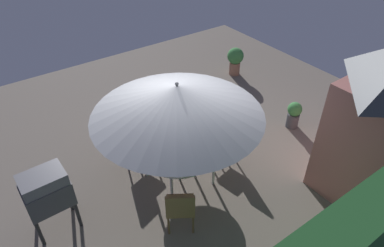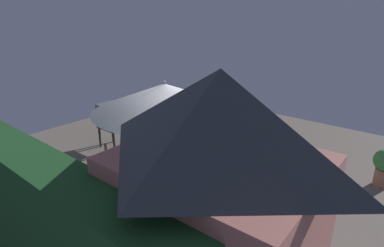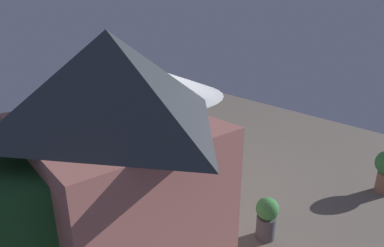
{
  "view_description": "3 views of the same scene",
  "coord_description": "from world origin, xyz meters",
  "px_view_note": "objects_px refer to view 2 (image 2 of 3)",
  "views": [
    {
      "loc": [
        3.02,
        4.32,
        4.86
      ],
      "look_at": [
        0.24,
        0.39,
        1.26
      ],
      "focal_mm": 31.91,
      "sensor_mm": 36.0,
      "label": 1
    },
    {
      "loc": [
        -3.75,
        4.67,
        3.42
      ],
      "look_at": [
        0.1,
        -0.0,
        1.27
      ],
      "focal_mm": 28.95,
      "sensor_mm": 36.0,
      "label": 2
    },
    {
      "loc": [
        -4.9,
        3.74,
        3.1
      ],
      "look_at": [
        -0.14,
        -0.17,
        0.99
      ],
      "focal_mm": 29.56,
      "sensor_mm": 36.0,
      "label": 3
    }
  ],
  "objects_px": {
    "garden_shed": "(216,218)",
    "chair_far_side": "(217,169)",
    "potted_plant_by_shed": "(307,224)",
    "bbq_grill": "(112,118)",
    "patio_table": "(166,150)",
    "patio_umbrella": "(165,97)",
    "chair_near_shed": "(114,164)",
    "chair_toward_hedge": "(187,137)"
  },
  "relations": [
    {
      "from": "patio_umbrella",
      "to": "bbq_grill",
      "type": "height_order",
      "value": "patio_umbrella"
    },
    {
      "from": "chair_near_shed",
      "to": "bbq_grill",
      "type": "bearing_deg",
      "value": -36.34
    },
    {
      "from": "garden_shed",
      "to": "chair_toward_hedge",
      "type": "distance_m",
      "value": 4.71
    },
    {
      "from": "patio_umbrella",
      "to": "chair_toward_hedge",
      "type": "xyz_separation_m",
      "value": [
        0.36,
        -1.12,
        -1.31
      ]
    },
    {
      "from": "chair_far_side",
      "to": "potted_plant_by_shed",
      "type": "bearing_deg",
      "value": 170.77
    },
    {
      "from": "garden_shed",
      "to": "chair_far_side",
      "type": "relative_size",
      "value": 3.33
    },
    {
      "from": "patio_table",
      "to": "chair_far_side",
      "type": "distance_m",
      "value": 1.21
    },
    {
      "from": "patio_table",
      "to": "patio_umbrella",
      "type": "bearing_deg",
      "value": -123.69
    },
    {
      "from": "chair_far_side",
      "to": "patio_table",
      "type": "bearing_deg",
      "value": 10.72
    },
    {
      "from": "patio_table",
      "to": "potted_plant_by_shed",
      "type": "xyz_separation_m",
      "value": [
        -3.1,
        0.09,
        -0.32
      ]
    },
    {
      "from": "bbq_grill",
      "to": "potted_plant_by_shed",
      "type": "bearing_deg",
      "value": 175.93
    },
    {
      "from": "garden_shed",
      "to": "patio_umbrella",
      "type": "xyz_separation_m",
      "value": [
        2.83,
        -2.2,
        0.3
      ]
    },
    {
      "from": "chair_far_side",
      "to": "chair_toward_hedge",
      "type": "relative_size",
      "value": 1.0
    },
    {
      "from": "chair_far_side",
      "to": "potted_plant_by_shed",
      "type": "height_order",
      "value": "chair_far_side"
    },
    {
      "from": "patio_table",
      "to": "garden_shed",
      "type": "bearing_deg",
      "value": 142.1
    },
    {
      "from": "patio_umbrella",
      "to": "chair_near_shed",
      "type": "xyz_separation_m",
      "value": [
        0.6,
        0.94,
        -1.31
      ]
    },
    {
      "from": "bbq_grill",
      "to": "chair_toward_hedge",
      "type": "xyz_separation_m",
      "value": [
        -1.91,
        -0.82,
        -0.33
      ]
    },
    {
      "from": "patio_table",
      "to": "patio_umbrella",
      "type": "relative_size",
      "value": 0.45
    },
    {
      "from": "chair_far_side",
      "to": "chair_toward_hedge",
      "type": "xyz_separation_m",
      "value": [
        1.54,
        -0.89,
        0.0
      ]
    },
    {
      "from": "chair_far_side",
      "to": "chair_toward_hedge",
      "type": "height_order",
      "value": "same"
    },
    {
      "from": "patio_table",
      "to": "bbq_grill",
      "type": "xyz_separation_m",
      "value": [
        2.27,
        -0.29,
        0.18
      ]
    },
    {
      "from": "bbq_grill",
      "to": "chair_toward_hedge",
      "type": "bearing_deg",
      "value": -156.65
    },
    {
      "from": "patio_table",
      "to": "chair_far_side",
      "type": "bearing_deg",
      "value": -169.28
    },
    {
      "from": "patio_table",
      "to": "bbq_grill",
      "type": "height_order",
      "value": "bbq_grill"
    },
    {
      "from": "garden_shed",
      "to": "potted_plant_by_shed",
      "type": "relative_size",
      "value": 4.62
    },
    {
      "from": "bbq_grill",
      "to": "garden_shed",
      "type": "bearing_deg",
      "value": 153.96
    },
    {
      "from": "chair_toward_hedge",
      "to": "potted_plant_by_shed",
      "type": "height_order",
      "value": "chair_toward_hedge"
    },
    {
      "from": "patio_table",
      "to": "bbq_grill",
      "type": "relative_size",
      "value": 1.1
    },
    {
      "from": "chair_near_shed",
      "to": "potted_plant_by_shed",
      "type": "relative_size",
      "value": 1.39
    },
    {
      "from": "garden_shed",
      "to": "chair_far_side",
      "type": "height_order",
      "value": "garden_shed"
    },
    {
      "from": "chair_near_shed",
      "to": "chair_far_side",
      "type": "xyz_separation_m",
      "value": [
        -1.78,
        -1.16,
        0.0
      ]
    },
    {
      "from": "patio_umbrella",
      "to": "patio_table",
      "type": "bearing_deg",
      "value": 56.31
    },
    {
      "from": "garden_shed",
      "to": "chair_near_shed",
      "type": "height_order",
      "value": "garden_shed"
    },
    {
      "from": "patio_table",
      "to": "patio_umbrella",
      "type": "distance_m",
      "value": 1.16
    },
    {
      "from": "patio_table",
      "to": "patio_umbrella",
      "type": "height_order",
      "value": "patio_umbrella"
    },
    {
      "from": "bbq_grill",
      "to": "potted_plant_by_shed",
      "type": "relative_size",
      "value": 1.85
    },
    {
      "from": "garden_shed",
      "to": "bbq_grill",
      "type": "xyz_separation_m",
      "value": [
        5.1,
        -2.49,
        -0.68
      ]
    },
    {
      "from": "garden_shed",
      "to": "chair_far_side",
      "type": "bearing_deg",
      "value": -55.73
    },
    {
      "from": "chair_near_shed",
      "to": "patio_umbrella",
      "type": "bearing_deg",
      "value": -122.62
    },
    {
      "from": "patio_umbrella",
      "to": "chair_toward_hedge",
      "type": "distance_m",
      "value": 1.76
    },
    {
      "from": "chair_near_shed",
      "to": "chair_far_side",
      "type": "distance_m",
      "value": 2.12
    },
    {
      "from": "bbq_grill",
      "to": "chair_near_shed",
      "type": "distance_m",
      "value": 2.1
    }
  ]
}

